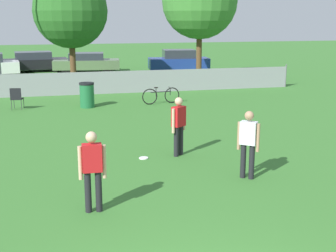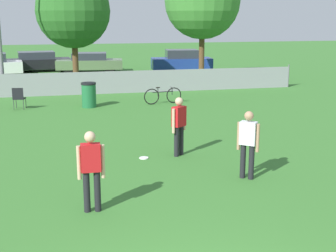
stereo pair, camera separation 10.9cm
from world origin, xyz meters
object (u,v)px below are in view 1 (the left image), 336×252
at_px(player_thrower_red, 92,166).
at_px(player_receiver_white, 248,140).
at_px(tree_far_right, 200,1).
at_px(folding_chair_sideline, 17,97).
at_px(parked_car_olive, 87,62).
at_px(parked_car_blue, 179,61).
at_px(frisbee_disc, 144,158).
at_px(parked_car_dark, 33,62).
at_px(tree_near_pole, 70,11).
at_px(trash_bin, 87,95).
at_px(player_defender_red, 179,123).
at_px(bicycle_sideline, 161,96).

xyz_separation_m(player_thrower_red, player_receiver_white, (3.69, 1.11, 0.00)).
distance_m(tree_far_right, folding_chair_sideline, 12.35).
height_order(parked_car_olive, parked_car_blue, parked_car_blue).
relative_size(frisbee_disc, parked_car_dark, 0.05).
distance_m(tree_near_pole, parked_car_olive, 7.21).
height_order(trash_bin, parked_car_olive, parked_car_olive).
relative_size(tree_far_right, folding_chair_sideline, 7.38).
bearing_deg(parked_car_blue, tree_near_pole, -140.98).
xyz_separation_m(trash_bin, parked_car_blue, (6.94, 11.20, 0.20)).
bearing_deg(parked_car_olive, parked_car_dark, 166.92).
relative_size(player_receiver_white, parked_car_olive, 0.36).
distance_m(player_thrower_red, frisbee_disc, 3.71).
bearing_deg(player_defender_red, tree_far_right, 34.21).
height_order(trash_bin, parked_car_dark, parked_car_dark).
relative_size(folding_chair_sideline, parked_car_dark, 0.19).
bearing_deg(folding_chair_sideline, tree_far_right, -136.57).
xyz_separation_m(bicycle_sideline, parked_car_olive, (-2.33, 12.66, 0.29)).
height_order(frisbee_disc, parked_car_dark, parked_car_dark).
xyz_separation_m(tree_near_pole, frisbee_disc, (1.24, -14.09, -3.97)).
xyz_separation_m(tree_far_right, player_thrower_red, (-7.56, -17.45, -3.62)).
relative_size(player_defender_red, parked_car_blue, 0.39).
bearing_deg(tree_near_pole, player_receiver_white, -78.36).
bearing_deg(parked_car_blue, player_defender_red, -99.30).
height_order(player_thrower_red, folding_chair_sideline, player_thrower_red).
height_order(folding_chair_sideline, parked_car_blue, parked_car_blue).
bearing_deg(parked_car_dark, parked_car_blue, -22.24).
relative_size(trash_bin, parked_car_dark, 0.22).
xyz_separation_m(bicycle_sideline, parked_car_blue, (3.75, 11.13, 0.37)).
relative_size(player_defender_red, player_receiver_white, 1.00).
xyz_separation_m(player_thrower_red, bicycle_sideline, (3.83, 10.95, -0.57)).
xyz_separation_m(tree_far_right, player_receiver_white, (-3.87, -16.35, -3.62)).
relative_size(tree_far_right, trash_bin, 6.42).
height_order(frisbee_disc, parked_car_olive, parked_car_olive).
xyz_separation_m(tree_near_pole, parked_car_blue, (7.22, 4.77, -3.26)).
height_order(tree_far_right, player_thrower_red, tree_far_right).
distance_m(tree_near_pole, tree_far_right, 7.23).
distance_m(player_defender_red, trash_bin, 7.87).
bearing_deg(parked_car_olive, player_thrower_red, -87.65).
bearing_deg(player_defender_red, folding_chair_sideline, 85.14).
xyz_separation_m(tree_far_right, parked_car_blue, (0.01, 4.63, -3.82)).
xyz_separation_m(player_thrower_red, frisbee_disc, (1.60, 3.22, -0.92)).
bearing_deg(parked_car_dark, trash_bin, -85.49).
height_order(bicycle_sideline, parked_car_olive, parked_car_olive).
xyz_separation_m(folding_chair_sideline, parked_car_blue, (9.76, 11.05, 0.21)).
bearing_deg(player_thrower_red, parked_car_olive, 88.55).
distance_m(tree_far_right, player_receiver_white, 17.18).
distance_m(player_thrower_red, parked_car_dark, 24.91).
bearing_deg(folding_chair_sideline, parked_car_dark, -80.60).
distance_m(trash_bin, parked_car_blue, 13.18).
relative_size(tree_near_pole, player_defender_red, 3.67).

